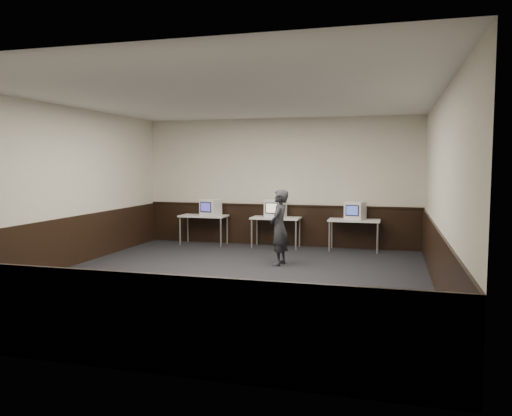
{
  "coord_description": "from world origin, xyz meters",
  "views": [
    {
      "loc": [
        2.74,
        -8.3,
        2.06
      ],
      "look_at": [
        0.04,
        1.6,
        1.15
      ],
      "focal_mm": 35.0,
      "sensor_mm": 36.0,
      "label": 1
    }
  ],
  "objects_px": {
    "desk_center": "(276,220)",
    "emac_left": "(211,207)",
    "emac_center": "(275,208)",
    "desk_left": "(204,218)",
    "emac_right": "(355,211)",
    "desk_right": "(354,222)",
    "person": "(279,227)"
  },
  "relations": [
    {
      "from": "desk_center",
      "to": "emac_center",
      "type": "distance_m",
      "value": 0.29
    },
    {
      "from": "desk_center",
      "to": "emac_left",
      "type": "height_order",
      "value": "emac_left"
    },
    {
      "from": "emac_right",
      "to": "desk_center",
      "type": "bearing_deg",
      "value": -165.24
    },
    {
      "from": "desk_right",
      "to": "emac_left",
      "type": "bearing_deg",
      "value": -179.41
    },
    {
      "from": "desk_center",
      "to": "emac_left",
      "type": "xyz_separation_m",
      "value": [
        -1.7,
        -0.04,
        0.28
      ]
    },
    {
      "from": "desk_right",
      "to": "emac_left",
      "type": "distance_m",
      "value": 3.61
    },
    {
      "from": "desk_right",
      "to": "emac_left",
      "type": "height_order",
      "value": "emac_left"
    },
    {
      "from": "desk_right",
      "to": "emac_center",
      "type": "xyz_separation_m",
      "value": [
        -1.92,
        0.02,
        0.29
      ]
    },
    {
      "from": "person",
      "to": "emac_center",
      "type": "bearing_deg",
      "value": -159.64
    },
    {
      "from": "desk_center",
      "to": "emac_center",
      "type": "xyz_separation_m",
      "value": [
        -0.02,
        0.02,
        0.29
      ]
    },
    {
      "from": "emac_right",
      "to": "emac_left",
      "type": "bearing_deg",
      "value": -164.89
    },
    {
      "from": "desk_left",
      "to": "emac_center",
      "type": "height_order",
      "value": "emac_center"
    },
    {
      "from": "desk_left",
      "to": "desk_right",
      "type": "height_order",
      "value": "same"
    },
    {
      "from": "desk_left",
      "to": "desk_center",
      "type": "relative_size",
      "value": 1.0
    },
    {
      "from": "emac_left",
      "to": "emac_right",
      "type": "relative_size",
      "value": 0.98
    },
    {
      "from": "emac_left",
      "to": "emac_center",
      "type": "bearing_deg",
      "value": 13.84
    },
    {
      "from": "emac_right",
      "to": "person",
      "type": "height_order",
      "value": "person"
    },
    {
      "from": "desk_left",
      "to": "desk_right",
      "type": "distance_m",
      "value": 3.8
    },
    {
      "from": "emac_center",
      "to": "emac_right",
      "type": "distance_m",
      "value": 1.93
    },
    {
      "from": "emac_left",
      "to": "person",
      "type": "distance_m",
      "value": 3.04
    },
    {
      "from": "desk_center",
      "to": "emac_center",
      "type": "height_order",
      "value": "emac_center"
    },
    {
      "from": "emac_right",
      "to": "person",
      "type": "bearing_deg",
      "value": -108.94
    },
    {
      "from": "emac_center",
      "to": "emac_right",
      "type": "xyz_separation_m",
      "value": [
        1.93,
        0.0,
        -0.01
      ]
    },
    {
      "from": "desk_center",
      "to": "emac_left",
      "type": "relative_size",
      "value": 2.3
    },
    {
      "from": "desk_center",
      "to": "desk_right",
      "type": "xyz_separation_m",
      "value": [
        1.9,
        0.0,
        0.0
      ]
    },
    {
      "from": "desk_left",
      "to": "emac_left",
      "type": "xyz_separation_m",
      "value": [
        0.2,
        -0.04,
        0.28
      ]
    },
    {
      "from": "emac_left",
      "to": "emac_center",
      "type": "relative_size",
      "value": 0.98
    },
    {
      "from": "desk_left",
      "to": "desk_right",
      "type": "relative_size",
      "value": 1.0
    },
    {
      "from": "desk_right",
      "to": "emac_left",
      "type": "xyz_separation_m",
      "value": [
        -3.6,
        -0.04,
        0.28
      ]
    },
    {
      "from": "desk_center",
      "to": "emac_right",
      "type": "xyz_separation_m",
      "value": [
        1.92,
        0.02,
        0.28
      ]
    },
    {
      "from": "desk_center",
      "to": "desk_right",
      "type": "bearing_deg",
      "value": 0.0
    },
    {
      "from": "desk_left",
      "to": "desk_right",
      "type": "xyz_separation_m",
      "value": [
        3.8,
        0.0,
        0.0
      ]
    }
  ]
}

